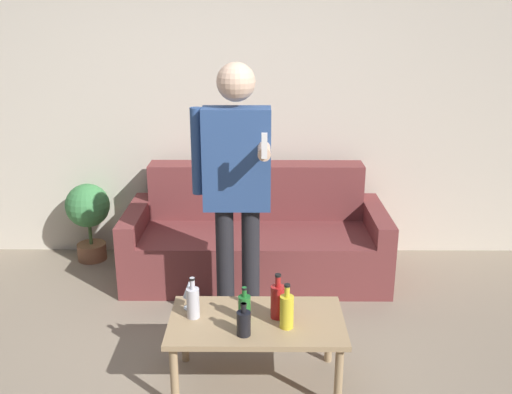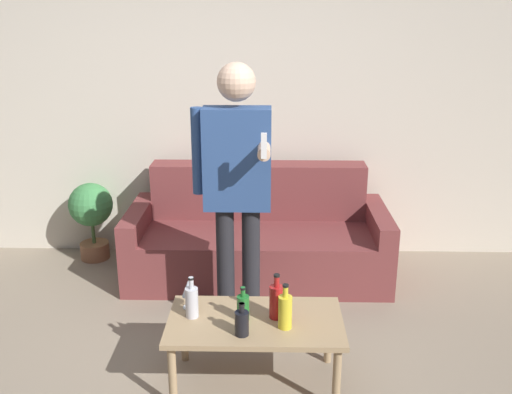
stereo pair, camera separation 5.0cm
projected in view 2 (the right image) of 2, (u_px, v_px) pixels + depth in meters
name	position (u px, v px, depth m)	size (l,w,h in m)	color
wall_back	(216.00, 95.00, 4.61)	(8.00, 0.06, 2.70)	beige
couch	(258.00, 238.00, 4.48)	(1.99, 0.83, 0.84)	brown
coffee_table	(255.00, 327.00, 3.11)	(0.95, 0.53, 0.40)	tan
bottle_orange	(242.00, 322.00, 2.93)	(0.07, 0.07, 0.18)	black
bottle_green	(243.00, 307.00, 3.08)	(0.07, 0.07, 0.19)	#23752D
bottle_dark	(285.00, 311.00, 2.99)	(0.07, 0.07, 0.25)	yellow
bottle_yellow	(192.00, 301.00, 3.10)	(0.07, 0.07, 0.24)	silver
bottle_red	(276.00, 301.00, 3.09)	(0.08, 0.08, 0.26)	#B21E1E
wine_glass_near	(188.00, 289.00, 3.19)	(0.07, 0.07, 0.17)	silver
person_standing_front	(236.00, 178.00, 3.49)	(0.49, 0.44, 1.72)	#232328
potted_plant	(91.00, 211.00, 4.71)	(0.36, 0.36, 0.66)	#936042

